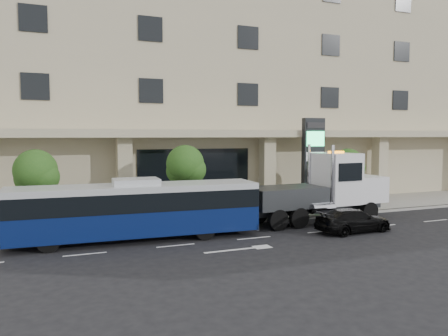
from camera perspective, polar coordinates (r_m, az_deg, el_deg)
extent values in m
plane|color=black|center=(23.25, 2.32, -8.34)|extent=(120.00, 120.00, 0.00)
cube|color=gray|center=(27.78, -1.90, -6.09)|extent=(120.00, 6.00, 0.15)
cube|color=gray|center=(25.03, 0.44, -7.25)|extent=(120.00, 0.30, 0.15)
cube|color=#C4B693|center=(37.70, -7.45, 11.75)|extent=(60.00, 15.00, 20.00)
cube|color=#C4B693|center=(29.03, -3.13, 4.52)|extent=(60.00, 2.80, 0.50)
cube|color=black|center=(30.28, -3.81, -1.27)|extent=(8.00, 0.12, 4.00)
cube|color=#C4B693|center=(27.96, -12.87, -0.91)|extent=(0.90, 0.90, 4.90)
cube|color=#C4B693|center=(31.08, 5.67, -0.31)|extent=(0.90, 0.90, 4.90)
cube|color=#C4B693|center=(36.75, 19.66, 0.17)|extent=(0.90, 0.90, 4.90)
cylinder|color=#422B19|center=(24.59, -23.28, -4.32)|extent=(0.14, 0.14, 2.80)
sphere|color=#144918|center=(24.40, -23.40, -0.32)|extent=(2.20, 2.20, 2.20)
sphere|color=#144918|center=(24.22, -22.57, -1.08)|extent=(1.65, 1.65, 1.65)
sphere|color=#144918|center=(24.65, -24.06, -1.23)|extent=(1.54, 1.54, 1.54)
cylinder|color=#422B19|center=(25.61, -5.06, -3.49)|extent=(0.14, 0.14, 2.94)
sphere|color=#144918|center=(25.43, -5.09, 0.54)|extent=(2.20, 2.20, 2.20)
sphere|color=#144918|center=(25.36, -4.20, -0.22)|extent=(1.65, 1.65, 1.65)
sphere|color=#144918|center=(25.57, -5.86, -0.39)|extent=(1.54, 1.54, 1.54)
cylinder|color=#422B19|center=(30.90, 15.85, -2.50)|extent=(0.14, 0.14, 2.73)
sphere|color=#144918|center=(30.75, 15.92, 0.60)|extent=(2.00, 2.00, 2.00)
sphere|color=#144918|center=(30.83, 16.65, 0.02)|extent=(1.50, 1.50, 1.50)
sphere|color=#144918|center=(30.76, 15.23, -0.11)|extent=(1.40, 1.40, 1.40)
cylinder|color=black|center=(20.63, -21.97, -8.87)|extent=(1.00, 0.34, 0.98)
cylinder|color=black|center=(22.65, -21.70, -7.70)|extent=(1.00, 0.34, 0.98)
cylinder|color=black|center=(21.42, -2.49, -8.08)|extent=(1.00, 0.34, 0.98)
cylinder|color=black|center=(23.37, -3.93, -7.04)|extent=(1.00, 0.34, 0.98)
cube|color=#0A194E|center=(21.69, -11.35, -6.81)|extent=(11.92, 3.03, 1.18)
cube|color=black|center=(21.52, -11.39, -4.11)|extent=(11.92, 3.06, 0.89)
cube|color=silver|center=(21.44, -11.41, -2.55)|extent=(11.92, 3.03, 0.30)
cube|color=silver|center=(21.41, -11.42, -1.76)|extent=(2.24, 1.68, 0.30)
cube|color=#2D3033|center=(21.84, -26.91, -8.44)|extent=(0.26, 2.46, 0.30)
cube|color=#2D3033|center=(23.27, 3.24, -7.21)|extent=(0.26, 2.46, 0.30)
cube|color=#2D3033|center=(26.34, 12.10, -5.10)|extent=(8.81, 1.44, 0.41)
cube|color=white|center=(28.32, 17.61, -2.55)|extent=(2.17, 2.47, 1.55)
cube|color=silver|center=(29.01, 19.13, -2.43)|extent=(0.18, 2.07, 1.24)
cube|color=white|center=(26.91, 14.37, -1.28)|extent=(2.18, 2.68, 2.99)
cube|color=black|center=(27.49, 15.98, -0.23)|extent=(0.21, 2.27, 1.24)
cylinder|color=silver|center=(25.30, 13.98, -1.04)|extent=(0.19, 0.19, 3.51)
cylinder|color=silver|center=(27.11, 11.00, -0.64)|extent=(0.19, 0.19, 3.51)
cube|color=#2D3033|center=(24.98, 8.02, -3.76)|extent=(4.45, 2.68, 1.14)
cube|color=#2D3033|center=(23.86, 2.94, -5.61)|extent=(1.66, 0.37, 0.23)
cube|color=#2D3033|center=(23.66, 1.60, -6.71)|extent=(0.35, 1.87, 0.19)
cube|color=orange|center=(26.81, 14.43, 2.01)|extent=(0.95, 0.40, 0.14)
cylinder|color=black|center=(27.42, 18.42, -5.40)|extent=(1.15, 0.38, 1.14)
cylinder|color=black|center=(29.03, 15.51, -4.81)|extent=(1.15, 0.38, 1.14)
cylinder|color=black|center=(24.37, 9.78, -6.44)|extent=(1.15, 0.38, 1.14)
cylinder|color=black|center=(26.16, 7.10, -5.68)|extent=(1.15, 0.38, 1.14)
cylinder|color=black|center=(23.65, 7.07, -6.74)|extent=(1.15, 0.38, 1.14)
cylinder|color=black|center=(25.50, 4.51, -5.92)|extent=(1.15, 0.38, 1.14)
imported|color=black|center=(24.07, 16.52, -6.57)|extent=(4.36, 1.97, 1.24)
cube|color=black|center=(31.01, 11.54, 0.75)|extent=(1.56, 0.61, 6.12)
cube|color=#24D976|center=(30.71, 11.87, 3.76)|extent=(1.33, 0.15, 1.02)
cube|color=silver|center=(30.75, 11.84, 1.48)|extent=(1.33, 0.15, 0.61)
cube|color=#262628|center=(30.72, 11.90, 5.47)|extent=(1.33, 0.15, 0.41)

